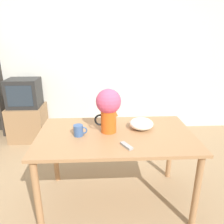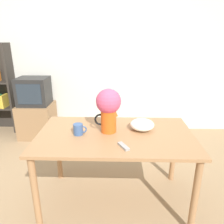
% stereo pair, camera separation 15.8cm
% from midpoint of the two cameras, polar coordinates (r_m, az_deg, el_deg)
% --- Properties ---
extents(ground_plane, '(12.00, 12.00, 0.00)m').
position_cam_midpoint_polar(ground_plane, '(2.54, -6.64, -22.32)').
color(ground_plane, '#9E7F5B').
extents(wall_back, '(8.00, 0.05, 2.60)m').
position_cam_midpoint_polar(wall_back, '(3.89, -5.68, 13.73)').
color(wall_back, silver).
rests_on(wall_back, ground_plane).
extents(table, '(1.50, 0.88, 0.79)m').
position_cam_midpoint_polar(table, '(2.16, -1.15, -8.09)').
color(table, '#A3754C').
rests_on(table, ground_plane).
extents(flower_vase, '(0.26, 0.24, 0.43)m').
position_cam_midpoint_polar(flower_vase, '(2.07, -3.12, 1.36)').
color(flower_vase, '#E05619').
rests_on(flower_vase, table).
extents(coffee_mug, '(0.13, 0.09, 0.11)m').
position_cam_midpoint_polar(coffee_mug, '(2.09, -10.85, -4.83)').
color(coffee_mug, '#385689').
rests_on(coffee_mug, table).
extents(white_bowl, '(0.24, 0.24, 0.11)m').
position_cam_midpoint_polar(white_bowl, '(2.21, 5.67, -3.09)').
color(white_bowl, white).
rests_on(white_bowl, table).
extents(remote_control, '(0.10, 0.14, 0.02)m').
position_cam_midpoint_polar(remote_control, '(1.88, 1.38, -8.85)').
color(remote_control, '#999999').
rests_on(remote_control, table).
extents(tv_stand, '(0.57, 0.51, 0.58)m').
position_cam_midpoint_polar(tv_stand, '(3.98, -22.14, -2.57)').
color(tv_stand, '#8E6B47').
rests_on(tv_stand, ground_plane).
extents(tv_set, '(0.50, 0.41, 0.45)m').
position_cam_midpoint_polar(tv_set, '(3.82, -23.13, 4.59)').
color(tv_set, black).
rests_on(tv_set, tv_stand).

